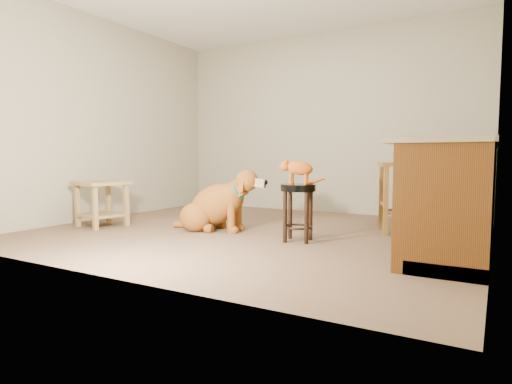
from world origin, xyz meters
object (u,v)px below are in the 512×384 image
Objects in this scene: padded_stool at (298,201)px; side_table at (102,197)px; golden_retriever at (216,206)px; tabby_kitten at (297,169)px; wood_stool at (399,196)px.

padded_stool is 0.93× the size of side_table.
tabby_kitten reaches higher than golden_retriever.
tabby_kitten is (1.02, -0.11, 0.43)m from golden_retriever.
golden_retriever is at bearing 162.35° from tabby_kitten.
golden_retriever reaches higher than padded_stool.
golden_retriever is 1.11m from tabby_kitten.
wood_stool is at bearing 22.65° from side_table.
wood_stool is 1.97m from golden_retriever.
side_table is (-2.34, -0.33, -0.04)m from padded_stool.
golden_retriever is at bearing 174.04° from padded_stool.
wood_stool reaches higher than padded_stool.
padded_stool is at bearing -15.49° from golden_retriever.
side_table is 1.44× the size of tabby_kitten.
tabby_kitten is at bearing 7.98° from side_table.
wood_stool is at bearing 16.06° from golden_retriever.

